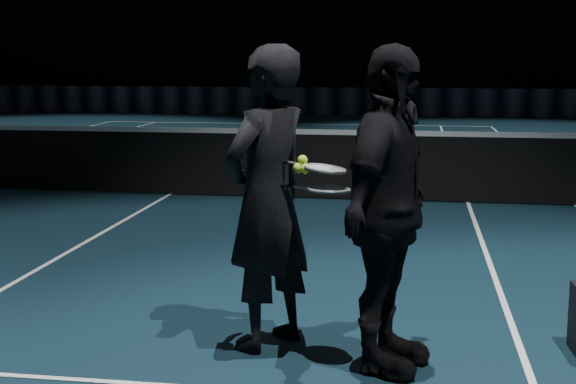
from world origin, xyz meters
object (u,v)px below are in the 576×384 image
object	(u,v)px
racket_lower	(329,189)
racket_upper	(325,169)
player_b	(388,211)
player_a	(267,199)
tennis_balls	(302,166)

from	to	relation	value
racket_lower	racket_upper	distance (m)	0.14
player_b	racket_upper	size ratio (longest dim) A/B	2.95
player_b	racket_lower	bearing A→B (deg)	86.61
racket_upper	racket_lower	bearing A→B (deg)	-42.66
player_a	tennis_balls	distance (m)	0.35
player_a	racket_lower	xyz separation A→B (m)	(0.42, -0.16, 0.10)
player_b	tennis_balls	world-z (taller)	player_b
player_b	racket_lower	distance (m)	0.41
player_b	racket_lower	size ratio (longest dim) A/B	2.95
player_a	racket_lower	size ratio (longest dim) A/B	2.95
racket_upper	tennis_balls	xyz separation A→B (m)	(-0.15, 0.02, 0.01)
player_b	racket_lower	xyz separation A→B (m)	(-0.38, 0.14, 0.10)
player_b	racket_lower	world-z (taller)	player_b
player_a	player_b	bearing A→B (deg)	100.91
racket_lower	player_b	bearing A→B (deg)	0.00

